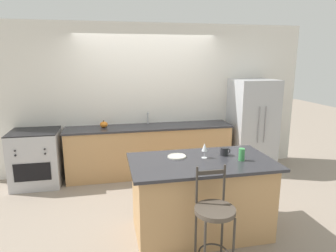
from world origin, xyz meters
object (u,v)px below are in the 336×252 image
(coffee_mug, at_px, (224,151))
(dinner_plate, at_px, (177,156))
(oven_range, at_px, (36,158))
(bar_stool_near, at_px, (214,220))
(wine_glass, at_px, (205,147))
(refrigerator, at_px, (252,125))
(tumbler_cup, at_px, (242,155))
(pumpkin_decoration, at_px, (104,124))

(coffee_mug, bearing_deg, dinner_plate, 174.32)
(oven_range, bearing_deg, bar_stool_near, -50.60)
(dinner_plate, bearing_deg, wine_glass, -17.80)
(refrigerator, xyz_separation_m, tumbler_cup, (-1.16, -2.00, 0.14))
(bar_stool_near, relative_size, wine_glass, 5.79)
(refrigerator, distance_m, tumbler_cup, 2.32)
(refrigerator, height_order, oven_range, refrigerator)
(coffee_mug, bearing_deg, bar_stool_near, -117.18)
(refrigerator, relative_size, pumpkin_decoration, 12.84)
(pumpkin_decoration, bearing_deg, dinner_plate, -65.04)
(wine_glass, bearing_deg, refrigerator, 49.54)
(dinner_plate, bearing_deg, pumpkin_decoration, 114.96)
(pumpkin_decoration, bearing_deg, tumbler_cup, -53.59)
(oven_range, xyz_separation_m, wine_glass, (2.30, -1.84, 0.59))
(wine_glass, bearing_deg, dinner_plate, 162.20)
(coffee_mug, distance_m, pumpkin_decoration, 2.40)
(coffee_mug, xyz_separation_m, tumbler_cup, (0.12, -0.22, 0.02))
(wine_glass, height_order, coffee_mug, wine_glass)
(bar_stool_near, height_order, dinner_plate, bar_stool_near)
(bar_stool_near, relative_size, coffee_mug, 8.36)
(oven_range, relative_size, wine_glass, 5.03)
(dinner_plate, relative_size, tumbler_cup, 1.56)
(refrigerator, relative_size, coffee_mug, 13.40)
(pumpkin_decoration, bearing_deg, bar_stool_near, -69.38)
(tumbler_cup, bearing_deg, oven_range, 143.18)
(refrigerator, height_order, pumpkin_decoration, refrigerator)
(pumpkin_decoration, bearing_deg, coffee_mug, -52.88)
(coffee_mug, xyz_separation_m, pumpkin_decoration, (-1.45, 1.91, -0.01))
(coffee_mug, bearing_deg, pumpkin_decoration, 127.12)
(tumbler_cup, height_order, pumpkin_decoration, tumbler_cup)
(oven_range, bearing_deg, dinner_plate, -41.24)
(coffee_mug, bearing_deg, oven_range, 145.01)
(bar_stool_near, bearing_deg, dinner_plate, 100.62)
(oven_range, xyz_separation_m, pumpkin_decoration, (1.12, 0.11, 0.50))
(bar_stool_near, height_order, coffee_mug, bar_stool_near)
(oven_range, relative_size, bar_stool_near, 0.87)
(refrigerator, relative_size, oven_range, 1.84)
(wine_glass, relative_size, coffee_mug, 1.44)
(oven_range, relative_size, tumbler_cup, 6.40)
(tumbler_cup, bearing_deg, dinner_plate, 158.71)
(dinner_plate, height_order, wine_glass, wine_glass)
(oven_range, height_order, pumpkin_decoration, pumpkin_decoration)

